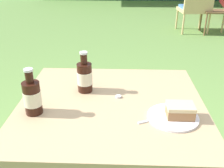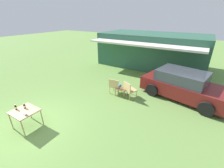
% 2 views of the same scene
% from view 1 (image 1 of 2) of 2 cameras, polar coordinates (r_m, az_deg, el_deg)
% --- Properties ---
extents(wicker_chair_cushioned, '(0.59, 0.55, 0.87)m').
position_cam_1_polar(wicker_chair_cushioned, '(5.46, 17.68, 15.71)').
color(wicker_chair_cushioned, tan).
rests_on(wicker_chair_cushioned, ground_plane).
extents(garden_side_table, '(0.60, 0.39, 0.44)m').
position_cam_1_polar(garden_side_table, '(5.54, 22.29, 14.03)').
color(garden_side_table, brown).
rests_on(garden_side_table, ground_plane).
extents(patio_table, '(0.88, 0.82, 0.74)m').
position_cam_1_polar(patio_table, '(1.29, -0.17, -6.73)').
color(patio_table, tan).
rests_on(patio_table, ground_plane).
extents(cake_on_plate, '(0.22, 0.22, 0.07)m').
position_cam_1_polar(cake_on_plate, '(1.16, 13.91, -6.25)').
color(cake_on_plate, white).
rests_on(cake_on_plate, patio_table).
extents(cola_bottle_near, '(0.08, 0.08, 0.21)m').
position_cam_1_polar(cola_bottle_near, '(1.33, -5.97, 1.62)').
color(cola_bottle_near, black).
rests_on(cola_bottle_near, patio_table).
extents(cola_bottle_far, '(0.08, 0.08, 0.21)m').
position_cam_1_polar(cola_bottle_far, '(1.19, -16.97, -2.67)').
color(cola_bottle_far, black).
rests_on(cola_bottle_far, patio_table).
extents(fork, '(0.16, 0.08, 0.01)m').
position_cam_1_polar(fork, '(1.15, 9.54, -7.55)').
color(fork, silver).
rests_on(fork, patio_table).
extents(loose_bottle_cap, '(0.03, 0.03, 0.01)m').
position_cam_1_polar(loose_bottle_cap, '(1.30, 1.40, -2.74)').
color(loose_bottle_cap, silver).
rests_on(loose_bottle_cap, patio_table).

